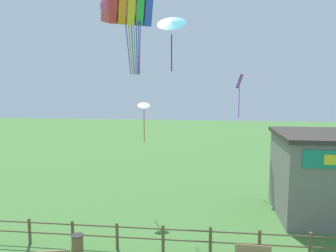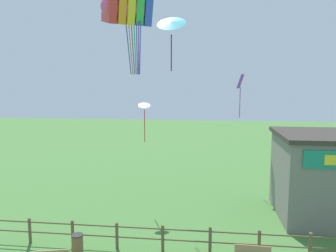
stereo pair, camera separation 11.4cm
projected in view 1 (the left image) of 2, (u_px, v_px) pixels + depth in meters
wooden_fence at (163, 236)px, 14.80m from camera, size 17.18×0.14×1.24m
trash_bin at (78, 245)px, 14.52m from camera, size 0.54×0.54×0.92m
kite_rainbow_parafoil at (127, 9)px, 17.65m from camera, size 3.45×3.15×4.50m
kite_white_delta at (144, 108)px, 20.16m from camera, size 0.91×0.88×2.50m
kite_purple_streamer at (239, 87)px, 23.95m from camera, size 0.62×0.85×3.19m
kite_cyan_delta at (172, 23)px, 14.00m from camera, size 1.32×1.16×2.45m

